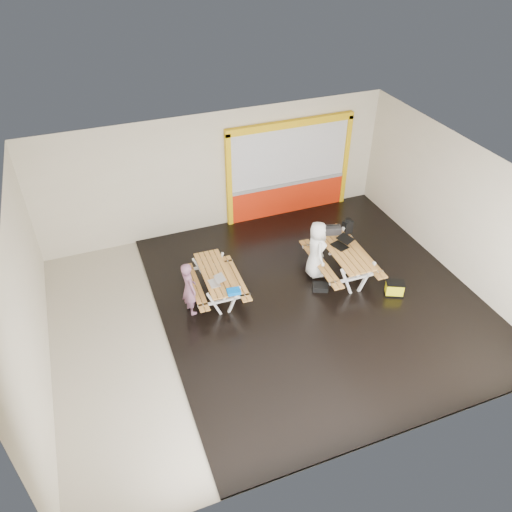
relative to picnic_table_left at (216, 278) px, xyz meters
name	(u,v)px	position (x,y,z in m)	size (l,w,h in m)	color
room	(271,251)	(1.02, -0.95, 1.18)	(10.02, 8.02, 3.52)	beige
deck	(316,297)	(2.27, -0.95, -0.54)	(7.50, 7.98, 0.05)	black
kiosk	(289,171)	(3.22, 2.98, 0.87)	(3.88, 0.16, 3.00)	red
picnic_table_left	(216,278)	(0.00, 0.00, 0.00)	(1.31, 1.88, 0.74)	gold
picnic_table_right	(342,254)	(3.27, -0.32, 0.08)	(1.51, 2.18, 0.86)	gold
person_left	(189,288)	(-0.75, -0.37, 0.21)	(0.51, 0.33, 1.39)	#7A4C65
person_right	(316,249)	(2.59, -0.18, 0.32)	(0.75, 0.49, 1.54)	white
laptop_left	(216,281)	(-0.10, -0.38, 0.22)	(0.37, 0.34, 0.15)	silver
laptop_right	(342,243)	(3.29, -0.21, 0.34)	(0.56, 0.52, 0.20)	black
blue_pouch	(234,291)	(0.17, -0.86, 0.22)	(0.30, 0.21, 0.09)	blue
toolbox	(332,230)	(3.31, 0.36, 0.39)	(0.51, 0.34, 0.27)	black
backpack	(347,226)	(3.93, 0.60, 0.22)	(0.29, 0.22, 0.44)	black
dark_case	(320,287)	(2.48, -0.74, -0.45)	(0.38, 0.29, 0.14)	black
fluke_bag	(394,289)	(4.10, -1.56, -0.34)	(0.52, 0.45, 0.38)	black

